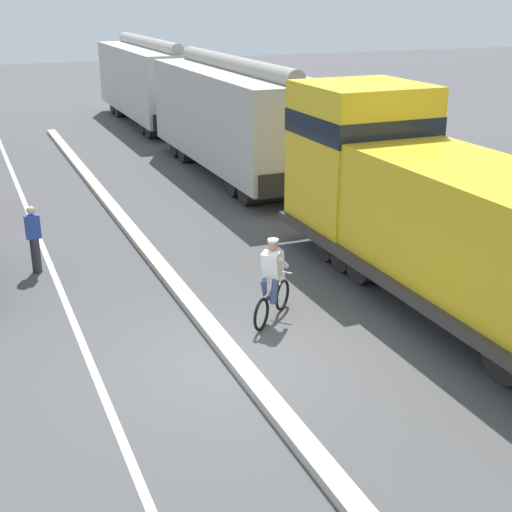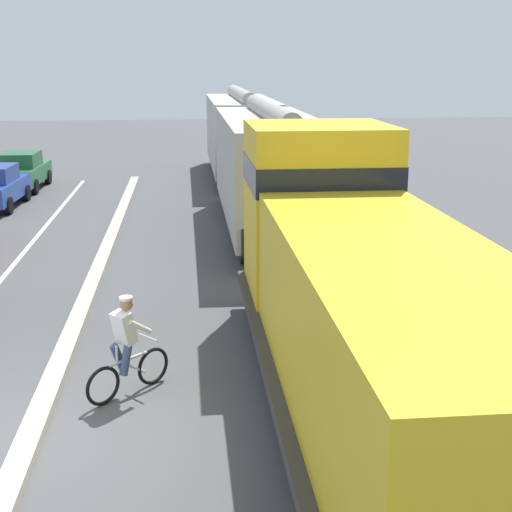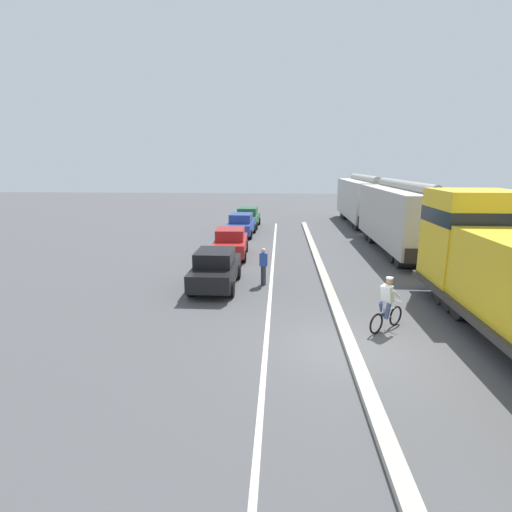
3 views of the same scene
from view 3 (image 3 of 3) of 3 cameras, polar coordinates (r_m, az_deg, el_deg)
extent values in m
plane|color=#4C4C4F|center=(11.98, 13.26, -12.65)|extent=(120.00, 120.00, 0.00)
cube|color=#B2AD9E|center=(17.51, 10.06, -3.90)|extent=(0.36, 36.00, 0.16)
cube|color=silver|center=(17.41, 2.16, -4.05)|extent=(0.14, 36.00, 0.01)
cube|color=gold|center=(16.83, 28.38, 2.33)|extent=(2.80, 2.80, 3.50)
cube|color=black|center=(16.72, 28.67, 4.98)|extent=(2.83, 2.83, 0.56)
cylinder|color=black|center=(16.89, 28.23, -4.44)|extent=(2.40, 1.00, 1.00)
cylinder|color=black|center=(16.20, 29.38, -5.27)|extent=(2.40, 1.00, 1.00)
cylinder|color=black|center=(15.53, 30.64, -6.17)|extent=(2.40, 1.00, 1.00)
cube|color=#AEACA4|center=(24.84, 20.14, 5.40)|extent=(2.90, 10.40, 3.10)
cylinder|color=gray|center=(24.70, 20.46, 9.37)|extent=(0.60, 9.88, 0.60)
cube|color=black|center=(30.02, 17.18, 4.50)|extent=(2.61, 0.10, 0.70)
cube|color=black|center=(20.13, 24.02, -0.06)|extent=(2.61, 0.10, 0.70)
cylinder|color=black|center=(28.69, 17.78, 3.07)|extent=(2.46, 0.90, 0.90)
cylinder|color=black|center=(27.64, 18.33, 2.67)|extent=(2.46, 0.90, 0.90)
cylinder|color=black|center=(22.61, 21.69, 0.19)|extent=(2.46, 0.90, 0.90)
cylinder|color=black|center=(21.59, 22.57, -0.46)|extent=(2.46, 0.90, 0.90)
cube|color=#B6B3AB|center=(36.05, 14.98, 7.91)|extent=(2.90, 10.40, 3.10)
cylinder|color=#9A9892|center=(35.95, 15.14, 10.65)|extent=(0.60, 9.88, 0.60)
cube|color=black|center=(41.30, 13.47, 6.92)|extent=(2.61, 0.10, 0.70)
cube|color=black|center=(31.08, 16.71, 4.80)|extent=(2.61, 0.10, 0.70)
cylinder|color=black|center=(39.91, 13.79, 5.98)|extent=(2.46, 0.90, 0.90)
cylinder|color=black|center=(38.84, 14.07, 5.78)|extent=(2.46, 0.90, 0.90)
cylinder|color=black|center=(33.64, 15.68, 4.60)|extent=(2.46, 0.90, 0.90)
cylinder|color=black|center=(32.58, 16.08, 4.31)|extent=(2.46, 0.90, 0.90)
cube|color=black|center=(16.97, -5.76, -2.23)|extent=(1.72, 4.21, 0.70)
cube|color=black|center=(16.67, -5.89, -0.21)|extent=(1.51, 1.91, 0.60)
cube|color=#1E232D|center=(17.64, -5.37, 0.38)|extent=(1.43, 0.13, 0.51)
cylinder|color=black|center=(18.44, -7.59, -2.16)|extent=(0.22, 0.64, 0.64)
cylinder|color=black|center=(18.20, -2.58, -2.26)|extent=(0.22, 0.64, 0.64)
cylinder|color=black|center=(15.99, -9.32, -4.61)|extent=(0.22, 0.64, 0.64)
cylinder|color=black|center=(15.72, -3.55, -4.76)|extent=(0.22, 0.64, 0.64)
cube|color=red|center=(22.43, -3.63, 1.59)|extent=(1.89, 4.27, 0.70)
cube|color=maroon|center=(22.17, -3.69, 3.16)|extent=(1.58, 1.97, 0.60)
cube|color=#1E232D|center=(23.16, -3.49, 3.46)|extent=(1.43, 0.18, 0.51)
cylinder|color=black|center=(23.85, -5.31, 1.39)|extent=(0.25, 0.65, 0.64)
cylinder|color=black|center=(23.73, -1.43, 1.38)|extent=(0.25, 0.65, 0.64)
cylinder|color=black|center=(21.32, -6.06, -0.03)|extent=(0.25, 0.65, 0.64)
cylinder|color=black|center=(21.19, -1.72, -0.05)|extent=(0.25, 0.65, 0.64)
cube|color=#28479E|center=(29.01, -2.09, 4.23)|extent=(1.87, 4.27, 0.70)
cube|color=navy|center=(28.77, -2.14, 5.46)|extent=(1.58, 1.96, 0.60)
cube|color=#1E232D|center=(29.75, -1.88, 5.62)|extent=(1.43, 0.18, 0.51)
cylinder|color=black|center=(30.45, -3.26, 3.97)|extent=(0.25, 0.65, 0.64)
cylinder|color=black|center=(30.24, -0.23, 3.93)|extent=(0.25, 0.65, 0.64)
cylinder|color=black|center=(27.92, -4.10, 3.13)|extent=(0.25, 0.65, 0.64)
cylinder|color=black|center=(27.69, -0.80, 3.08)|extent=(0.25, 0.65, 0.64)
cube|color=#286B3D|center=(33.00, -1.17, 5.32)|extent=(1.82, 4.25, 0.70)
cube|color=#225B34|center=(32.77, -1.20, 6.41)|extent=(1.56, 1.94, 0.60)
cube|color=#1E232D|center=(33.77, -1.01, 6.52)|extent=(1.43, 0.16, 0.51)
cylinder|color=black|center=(34.43, -2.27, 5.04)|extent=(0.24, 0.65, 0.64)
cylinder|color=black|center=(34.26, 0.42, 5.01)|extent=(0.24, 0.65, 0.64)
cylinder|color=black|center=(31.88, -2.87, 4.39)|extent=(0.24, 0.65, 0.64)
cylinder|color=black|center=(31.69, 0.03, 4.35)|extent=(0.24, 0.65, 0.64)
torus|color=black|center=(13.80, 19.31, -8.06)|extent=(0.53, 0.49, 0.66)
torus|color=black|center=(12.97, 16.81, -9.25)|extent=(0.53, 0.49, 0.66)
cylinder|color=silver|center=(13.27, 18.19, -7.43)|extent=(0.62, 0.57, 0.05)
cylinder|color=silver|center=(13.41, 18.37, -8.05)|extent=(0.39, 0.36, 0.36)
cylinder|color=silver|center=(13.05, 17.70, -7.05)|extent=(0.04, 0.04, 0.30)
cylinder|color=silver|center=(13.55, 19.31, -5.97)|extent=(0.35, 0.38, 0.04)
cylinder|color=#38476B|center=(13.21, 17.56, -7.25)|extent=(0.32, 0.31, 0.52)
cylinder|color=#38476B|center=(13.11, 18.28, -7.46)|extent=(0.29, 0.28, 0.52)
cube|color=white|center=(13.05, 18.25, -5.14)|extent=(0.47, 0.47, 0.57)
sphere|color=#9E7051|center=(12.99, 18.54, -3.44)|extent=(0.22, 0.22, 0.22)
cylinder|color=white|center=(12.97, 18.57, -3.01)|extent=(0.22, 0.22, 0.05)
cylinder|color=white|center=(13.29, 18.15, -4.80)|extent=(0.40, 0.38, 0.36)
cylinder|color=white|center=(13.13, 19.31, -5.11)|extent=(0.40, 0.38, 0.36)
cylinder|color=#33333D|center=(17.23, 1.06, -2.77)|extent=(0.22, 0.22, 0.85)
cube|color=#2D4CA5|center=(17.05, 1.07, -0.49)|extent=(0.34, 0.22, 0.56)
sphere|color=beige|center=(16.97, 1.08, 0.79)|extent=(0.20, 0.20, 0.20)
camera|label=1|loc=(2.28, -92.26, 29.54)|focal=50.00mm
camera|label=2|loc=(4.52, 82.72, 5.19)|focal=50.00mm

